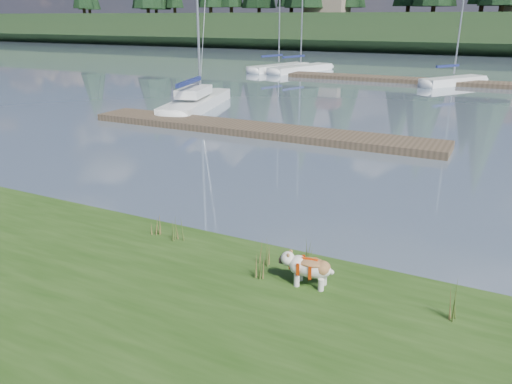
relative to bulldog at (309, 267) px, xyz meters
The scene contains 17 objects.
ground 32.80m from the bulldog, 95.15° to the left, with size 200.00×200.00×0.00m, color slate.
bank 4.48m from the bulldog, 131.43° to the right, with size 60.00×9.00×0.35m, color #2C4A18.
ridge 75.74m from the bulldog, 92.23° to the left, with size 200.00×20.00×5.00m, color black.
bulldog is the anchor object (origin of this frame).
sailboat_main 20.70m from the bulldog, 127.91° to the left, with size 3.93×8.90×12.60m.
dock_near 13.59m from the bulldog, 120.77° to the left, with size 16.00×2.00×0.30m, color #4C3D2C.
dock_far 32.68m from the bulldog, 91.66° to the left, with size 26.00×2.20×0.30m, color #4C3D2C.
sailboat_bg_0 40.16m from the bulldog, 114.35° to the left, with size 3.78×8.00×11.45m.
sailboat_bg_1 39.37m from the bulldog, 111.44° to the left, with size 4.07×8.36×12.28m.
sailboat_bg_2 32.88m from the bulldog, 91.52° to the left, with size 4.66×6.38×10.21m.
weed_0 3.10m from the bulldog, behind, with size 0.17×0.14×0.63m.
weed_1 1.09m from the bulldog, 162.17° to the left, with size 0.17×0.14×0.50m.
weed_2 0.43m from the bulldog, 117.67° to the left, with size 0.17×0.14×0.74m.
weed_3 3.69m from the bulldog, behind, with size 0.17×0.14×0.47m.
weed_4 0.88m from the bulldog, 166.05° to the right, with size 0.17×0.14×0.52m.
weed_5 2.29m from the bulldog, ahead, with size 0.17×0.14×0.69m.
mud_lip 3.19m from the bulldog, 160.13° to the left, with size 60.00×0.50×0.14m, color #33281C.
Camera 1 is at (5.55, -9.87, 4.73)m, focal length 35.00 mm.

